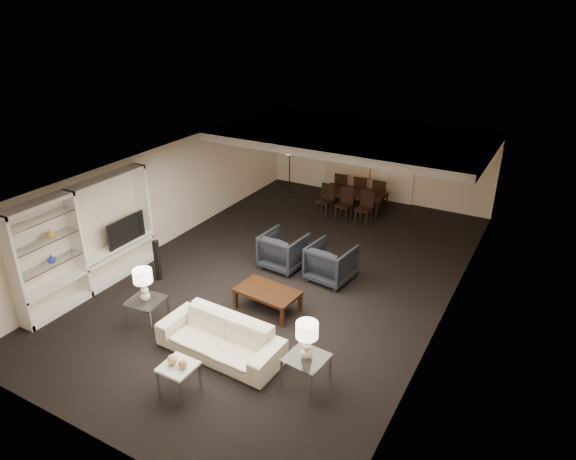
{
  "coord_description": "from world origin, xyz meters",
  "views": [
    {
      "loc": [
        4.97,
        -8.89,
        5.84
      ],
      "look_at": [
        0.0,
        0.0,
        1.1
      ],
      "focal_mm": 32.0,
      "sensor_mm": 36.0,
      "label": 1
    }
  ],
  "objects_px": {
    "pendant_light": "(363,155)",
    "chair_fm": "(361,190)",
    "vase_blue": "(51,259)",
    "chair_nm": "(344,205)",
    "coffee_table": "(268,300)",
    "side_table_left": "(148,313)",
    "side_table_right": "(306,372)",
    "chair_fl": "(343,187)",
    "television": "(123,229)",
    "armchair_right": "(331,263)",
    "vase_amber": "(50,233)",
    "chair_fr": "(380,194)",
    "armchair_left": "(284,251)",
    "chair_nl": "(324,201)",
    "table_lamp_right": "(307,340)",
    "table_lamp_left": "(144,285)",
    "floor_lamp": "(289,172)",
    "floor_speaker": "(157,260)",
    "dining_table": "(353,202)",
    "chair_nr": "(364,209)",
    "sofa": "(220,338)",
    "marble_table": "(179,379)"
  },
  "relations": [
    {
      "from": "floor_lamp",
      "to": "armchair_left",
      "type": "bearing_deg",
      "value": -62.63
    },
    {
      "from": "floor_speaker",
      "to": "chair_fm",
      "type": "xyz_separation_m",
      "value": [
        2.25,
        6.36,
        -0.02
      ]
    },
    {
      "from": "television",
      "to": "vase_blue",
      "type": "bearing_deg",
      "value": 179.05
    },
    {
      "from": "armchair_right",
      "to": "chair_fl",
      "type": "bearing_deg",
      "value": -62.71
    },
    {
      "from": "armchair_left",
      "to": "side_table_right",
      "type": "height_order",
      "value": "armchair_left"
    },
    {
      "from": "pendant_light",
      "to": "table_lamp_right",
      "type": "relative_size",
      "value": 0.8
    },
    {
      "from": "sofa",
      "to": "table_lamp_right",
      "type": "relative_size",
      "value": 3.53
    },
    {
      "from": "floor_speaker",
      "to": "armchair_right",
      "type": "bearing_deg",
      "value": 13.36
    },
    {
      "from": "vase_blue",
      "to": "pendant_light",
      "type": "bearing_deg",
      "value": 62.66
    },
    {
      "from": "floor_lamp",
      "to": "table_lamp_left",
      "type": "bearing_deg",
      "value": -82.32
    },
    {
      "from": "armchair_left",
      "to": "vase_blue",
      "type": "xyz_separation_m",
      "value": [
        -3.06,
        -3.72,
        0.72
      ]
    },
    {
      "from": "pendant_light",
      "to": "floor_speaker",
      "type": "bearing_deg",
      "value": -117.72
    },
    {
      "from": "chair_nr",
      "to": "floor_speaker",
      "type": "bearing_deg",
      "value": -117.16
    },
    {
      "from": "chair_fl",
      "to": "table_lamp_right",
      "type": "bearing_deg",
      "value": 108.23
    },
    {
      "from": "coffee_table",
      "to": "armchair_left",
      "type": "bearing_deg",
      "value": 109.44
    },
    {
      "from": "vase_amber",
      "to": "chair_fr",
      "type": "bearing_deg",
      "value": 65.11
    },
    {
      "from": "chair_nl",
      "to": "chair_nr",
      "type": "xyz_separation_m",
      "value": [
        1.2,
        0.0,
        0.0
      ]
    },
    {
      "from": "table_lamp_right",
      "to": "vase_blue",
      "type": "xyz_separation_m",
      "value": [
        -5.36,
        -0.42,
        0.24
      ]
    },
    {
      "from": "television",
      "to": "vase_blue",
      "type": "relative_size",
      "value": 5.95
    },
    {
      "from": "pendant_light",
      "to": "armchair_right",
      "type": "relative_size",
      "value": 0.56
    },
    {
      "from": "chair_nm",
      "to": "vase_blue",
      "type": "bearing_deg",
      "value": -111.64
    },
    {
      "from": "coffee_table",
      "to": "table_lamp_left",
      "type": "bearing_deg",
      "value": -136.74
    },
    {
      "from": "armchair_left",
      "to": "chair_fr",
      "type": "distance_m",
      "value": 4.56
    },
    {
      "from": "armchair_right",
      "to": "floor_lamp",
      "type": "bearing_deg",
      "value": -44.07
    },
    {
      "from": "table_lamp_left",
      "to": "sofa",
      "type": "bearing_deg",
      "value": 0.0
    },
    {
      "from": "coffee_table",
      "to": "side_table_left",
      "type": "distance_m",
      "value": 2.34
    },
    {
      "from": "pendant_light",
      "to": "chair_fm",
      "type": "relative_size",
      "value": 0.57
    },
    {
      "from": "chair_nl",
      "to": "chair_nr",
      "type": "bearing_deg",
      "value": 6.33
    },
    {
      "from": "pendant_light",
      "to": "armchair_left",
      "type": "xyz_separation_m",
      "value": [
        -0.55,
        -3.26,
        -1.5
      ]
    },
    {
      "from": "chair_nr",
      "to": "chair_fr",
      "type": "relative_size",
      "value": 1.0
    },
    {
      "from": "side_table_left",
      "to": "chair_fm",
      "type": "relative_size",
      "value": 0.69
    },
    {
      "from": "side_table_left",
      "to": "chair_nl",
      "type": "bearing_deg",
      "value": 84.62
    },
    {
      "from": "table_lamp_left",
      "to": "floor_lamp",
      "type": "height_order",
      "value": "floor_lamp"
    },
    {
      "from": "armchair_left",
      "to": "chair_fr",
      "type": "bearing_deg",
      "value": -94.56
    },
    {
      "from": "side_table_right",
      "to": "chair_fr",
      "type": "bearing_deg",
      "value": 101.5
    },
    {
      "from": "vase_blue",
      "to": "chair_nm",
      "type": "xyz_separation_m",
      "value": [
        3.17,
        6.92,
        -0.69
      ]
    },
    {
      "from": "side_table_left",
      "to": "vase_amber",
      "type": "bearing_deg",
      "value": -170.53
    },
    {
      "from": "armchair_right",
      "to": "armchair_left",
      "type": "bearing_deg",
      "value": 6.74
    },
    {
      "from": "chair_fm",
      "to": "floor_lamp",
      "type": "height_order",
      "value": "floor_lamp"
    },
    {
      "from": "side_table_right",
      "to": "television",
      "type": "xyz_separation_m",
      "value": [
        -5.33,
        1.39,
        0.76
      ]
    },
    {
      "from": "armchair_right",
      "to": "table_lamp_right",
      "type": "bearing_deg",
      "value": 115.18
    },
    {
      "from": "floor_speaker",
      "to": "table_lamp_left",
      "type": "bearing_deg",
      "value": -69.95
    },
    {
      "from": "side_table_right",
      "to": "chair_fl",
      "type": "bearing_deg",
      "value": 109.66
    },
    {
      "from": "chair_nm",
      "to": "marble_table",
      "type": "bearing_deg",
      "value": -83.36
    },
    {
      "from": "chair_fr",
      "to": "marble_table",
      "type": "bearing_deg",
      "value": 88.17
    },
    {
      "from": "side_table_left",
      "to": "table_lamp_right",
      "type": "xyz_separation_m",
      "value": [
        3.4,
        0.0,
        0.62
      ]
    },
    {
      "from": "chair_fm",
      "to": "armchair_left",
      "type": "bearing_deg",
      "value": 81.66
    },
    {
      "from": "side_table_left",
      "to": "dining_table",
      "type": "distance_m",
      "value": 7.25
    },
    {
      "from": "dining_table",
      "to": "chair_fm",
      "type": "xyz_separation_m",
      "value": [
        -0.0,
        0.65,
        0.15
      ]
    },
    {
      "from": "side_table_left",
      "to": "chair_nm",
      "type": "xyz_separation_m",
      "value": [
        1.21,
        6.5,
        0.16
      ]
    }
  ]
}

